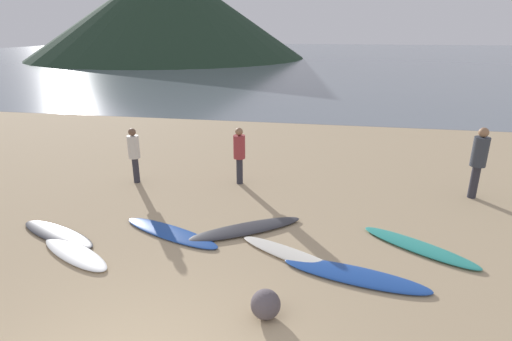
{
  "coord_description": "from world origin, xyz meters",
  "views": [
    {
      "loc": [
        2.19,
        -3.07,
        4.09
      ],
      "look_at": [
        0.42,
        6.61,
        0.6
      ],
      "focal_mm": 28.17,
      "sensor_mm": 36.0,
      "label": 1
    }
  ],
  "objects_px": {
    "surfboard_5": "(355,275)",
    "person_3": "(134,151)",
    "person_2": "(479,157)",
    "person_0": "(239,151)",
    "surfboard_4": "(295,256)",
    "surfboard_6": "(419,247)",
    "surfboard_2": "(170,233)",
    "surfboard_3": "(246,229)",
    "beach_rock_far": "(266,304)",
    "surfboard_0": "(58,234)",
    "surfboard_1": "(75,253)"
  },
  "relations": [
    {
      "from": "surfboard_5",
      "to": "surfboard_6",
      "type": "height_order",
      "value": "surfboard_6"
    },
    {
      "from": "surfboard_3",
      "to": "surfboard_4",
      "type": "relative_size",
      "value": 1.06
    },
    {
      "from": "surfboard_5",
      "to": "surfboard_6",
      "type": "distance_m",
      "value": 1.76
    },
    {
      "from": "beach_rock_far",
      "to": "surfboard_6",
      "type": "bearing_deg",
      "value": 43.28
    },
    {
      "from": "person_2",
      "to": "person_0",
      "type": "bearing_deg",
      "value": -68.86
    },
    {
      "from": "surfboard_1",
      "to": "beach_rock_far",
      "type": "xyz_separation_m",
      "value": [
        3.86,
        -1.07,
        0.19
      ]
    },
    {
      "from": "surfboard_1",
      "to": "surfboard_5",
      "type": "distance_m",
      "value": 5.23
    },
    {
      "from": "surfboard_6",
      "to": "person_0",
      "type": "height_order",
      "value": "person_0"
    },
    {
      "from": "surfboard_3",
      "to": "surfboard_1",
      "type": "bearing_deg",
      "value": 173.38
    },
    {
      "from": "surfboard_4",
      "to": "beach_rock_far",
      "type": "relative_size",
      "value": 5.43
    },
    {
      "from": "surfboard_4",
      "to": "person_3",
      "type": "height_order",
      "value": "person_3"
    },
    {
      "from": "surfboard_2",
      "to": "person_3",
      "type": "distance_m",
      "value": 3.51
    },
    {
      "from": "surfboard_5",
      "to": "surfboard_6",
      "type": "bearing_deg",
      "value": 55.68
    },
    {
      "from": "person_0",
      "to": "person_2",
      "type": "height_order",
      "value": "person_2"
    },
    {
      "from": "person_0",
      "to": "surfboard_6",
      "type": "bearing_deg",
      "value": 113.2
    },
    {
      "from": "person_0",
      "to": "person_3",
      "type": "bearing_deg",
      "value": -24.47
    },
    {
      "from": "surfboard_6",
      "to": "person_2",
      "type": "xyz_separation_m",
      "value": [
        1.83,
        2.93,
        1.04
      ]
    },
    {
      "from": "surfboard_6",
      "to": "person_3",
      "type": "xyz_separation_m",
      "value": [
        -7.09,
        2.39,
        0.87
      ]
    },
    {
      "from": "surfboard_4",
      "to": "person_0",
      "type": "relative_size",
      "value": 1.54
    },
    {
      "from": "surfboard_4",
      "to": "surfboard_5",
      "type": "height_order",
      "value": "surfboard_5"
    },
    {
      "from": "surfboard_3",
      "to": "person_0",
      "type": "xyz_separation_m",
      "value": [
        -0.73,
        2.71,
        0.89
      ]
    },
    {
      "from": "person_0",
      "to": "person_3",
      "type": "relative_size",
      "value": 1.02
    },
    {
      "from": "surfboard_5",
      "to": "person_3",
      "type": "bearing_deg",
      "value": 160.65
    },
    {
      "from": "surfboard_1",
      "to": "beach_rock_far",
      "type": "relative_size",
      "value": 4.39
    },
    {
      "from": "person_2",
      "to": "person_3",
      "type": "distance_m",
      "value": 8.94
    },
    {
      "from": "person_3",
      "to": "beach_rock_far",
      "type": "bearing_deg",
      "value": -130.79
    },
    {
      "from": "surfboard_0",
      "to": "surfboard_6",
      "type": "relative_size",
      "value": 0.94
    },
    {
      "from": "person_0",
      "to": "person_3",
      "type": "xyz_separation_m",
      "value": [
        -2.86,
        -0.43,
        -0.02
      ]
    },
    {
      "from": "surfboard_6",
      "to": "person_0",
      "type": "distance_m",
      "value": 5.16
    },
    {
      "from": "surfboard_0",
      "to": "beach_rock_far",
      "type": "distance_m",
      "value": 4.98
    },
    {
      "from": "surfboard_0",
      "to": "person_0",
      "type": "xyz_separation_m",
      "value": [
        3.1,
        3.62,
        0.9
      ]
    },
    {
      "from": "person_3",
      "to": "beach_rock_far",
      "type": "xyz_separation_m",
      "value": [
        4.44,
        -4.88,
        -0.69
      ]
    },
    {
      "from": "surfboard_4",
      "to": "person_2",
      "type": "relative_size",
      "value": 1.33
    },
    {
      "from": "surfboard_0",
      "to": "person_3",
      "type": "bearing_deg",
      "value": 107.23
    },
    {
      "from": "surfboard_3",
      "to": "surfboard_4",
      "type": "xyz_separation_m",
      "value": [
        1.13,
        -0.88,
        -0.01
      ]
    },
    {
      "from": "surfboard_4",
      "to": "person_2",
      "type": "height_order",
      "value": "person_2"
    },
    {
      "from": "surfboard_2",
      "to": "person_3",
      "type": "relative_size",
      "value": 1.59
    },
    {
      "from": "surfboard_5",
      "to": "person_0",
      "type": "relative_size",
      "value": 1.6
    },
    {
      "from": "surfboard_2",
      "to": "person_2",
      "type": "bearing_deg",
      "value": 46.65
    },
    {
      "from": "surfboard_0",
      "to": "surfboard_6",
      "type": "xyz_separation_m",
      "value": [
        7.33,
        0.79,
        0.01
      ]
    },
    {
      "from": "surfboard_3",
      "to": "beach_rock_far",
      "type": "relative_size",
      "value": 5.75
    },
    {
      "from": "surfboard_2",
      "to": "surfboard_5",
      "type": "distance_m",
      "value": 3.85
    },
    {
      "from": "surfboard_6",
      "to": "person_3",
      "type": "height_order",
      "value": "person_3"
    },
    {
      "from": "surfboard_0",
      "to": "surfboard_1",
      "type": "relative_size",
      "value": 1.1
    },
    {
      "from": "surfboard_0",
      "to": "person_3",
      "type": "distance_m",
      "value": 3.31
    },
    {
      "from": "surfboard_4",
      "to": "person_3",
      "type": "distance_m",
      "value": 5.75
    },
    {
      "from": "surfboard_3",
      "to": "surfboard_6",
      "type": "xyz_separation_m",
      "value": [
        3.49,
        -0.11,
        -0.01
      ]
    },
    {
      "from": "surfboard_5",
      "to": "surfboard_1",
      "type": "bearing_deg",
      "value": -165.19
    },
    {
      "from": "surfboard_4",
      "to": "beach_rock_far",
      "type": "distance_m",
      "value": 1.76
    },
    {
      "from": "person_0",
      "to": "beach_rock_far",
      "type": "bearing_deg",
      "value": 73.47
    }
  ]
}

